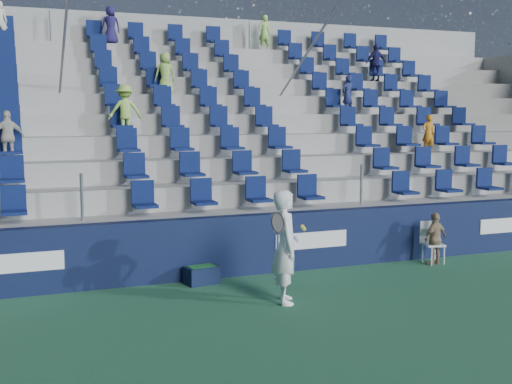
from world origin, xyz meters
TOP-DOWN VIEW (x-y plane):
  - ground at (0.00, 0.00)m, footprint 70.00×70.00m
  - sponsor_wall at (0.00, 3.15)m, footprint 24.00×0.32m
  - grandstand at (-0.00, 8.24)m, footprint 24.00×8.17m
  - tennis_player at (0.07, 1.05)m, footprint 0.72×0.81m
  - line_judge_chair at (4.19, 2.64)m, footprint 0.47×0.48m
  - line_judge at (4.19, 2.50)m, footprint 0.71×0.45m
  - ball_bin at (-0.92, 2.75)m, footprint 0.67×0.50m

SIDE VIEW (x-z plane):
  - ground at x=0.00m, z-range 0.00..0.00m
  - ball_bin at x=-0.92m, z-range 0.01..0.36m
  - line_judge_chair at x=4.19m, z-range 0.06..0.97m
  - line_judge at x=4.19m, z-range 0.00..1.12m
  - sponsor_wall at x=0.00m, z-range 0.00..1.20m
  - tennis_player at x=0.07m, z-range 0.00..1.94m
  - grandstand at x=0.00m, z-range -1.18..5.45m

